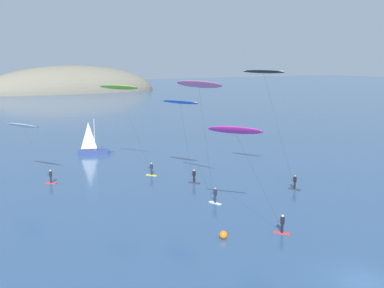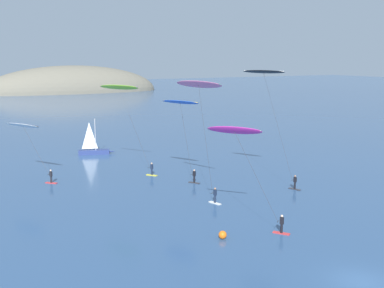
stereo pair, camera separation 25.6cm
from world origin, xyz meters
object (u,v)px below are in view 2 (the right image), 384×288
object	(u,v)px
kitesurfer_white	(25,129)
kitesurfer_lime	(122,94)
sailboat_near	(96,150)
kitesurfer_black	(266,81)
kitesurfer_magenta	(239,140)
kitesurfer_blue	(181,108)
marker_buoy	(223,235)
kitesurfer_pink	(200,93)

from	to	relation	value
kitesurfer_white	kitesurfer_lime	distance (m)	12.96
sailboat_near	kitesurfer_black	distance (m)	32.66
kitesurfer_magenta	kitesurfer_white	size ratio (longest dim) A/B	1.24
kitesurfer_blue	marker_buoy	world-z (taller)	kitesurfer_blue
kitesurfer_white	kitesurfer_lime	size ratio (longest dim) A/B	0.64
kitesurfer_magenta	marker_buoy	bearing A→B (deg)	-148.11
kitesurfer_black	kitesurfer_blue	world-z (taller)	kitesurfer_black
kitesurfer_blue	marker_buoy	bearing A→B (deg)	-107.85
kitesurfer_magenta	marker_buoy	xyz separation A→B (m)	(-2.66, -1.65, -7.75)
sailboat_near	kitesurfer_white	size ratio (longest dim) A/B	0.78
kitesurfer_lime	marker_buoy	size ratio (longest dim) A/B	16.78
kitesurfer_lime	kitesurfer_pink	distance (m)	16.48
kitesurfer_blue	kitesurfer_pink	world-z (taller)	kitesurfer_pink
marker_buoy	kitesurfer_black	bearing A→B (deg)	42.01
kitesurfer_lime	kitesurfer_pink	size ratio (longest dim) A/B	0.91
kitesurfer_lime	kitesurfer_blue	bearing A→B (deg)	-61.47
kitesurfer_magenta	kitesurfer_pink	world-z (taller)	kitesurfer_pink
kitesurfer_pink	marker_buoy	world-z (taller)	kitesurfer_pink
kitesurfer_white	marker_buoy	xyz separation A→B (m)	(10.47, -29.49, -6.02)
kitesurfer_white	kitesurfer_pink	world-z (taller)	kitesurfer_pink
kitesurfer_pink	kitesurfer_blue	bearing A→B (deg)	75.71
sailboat_near	marker_buoy	bearing A→B (deg)	-92.95
kitesurfer_pink	sailboat_near	bearing A→B (deg)	93.84
sailboat_near	kitesurfer_pink	world-z (taller)	kitesurfer_pink
kitesurfer_blue	kitesurfer_lime	world-z (taller)	kitesurfer_lime
kitesurfer_magenta	kitesurfer_pink	bearing A→B (deg)	81.34
kitesurfer_black	kitesurfer_pink	bearing A→B (deg)	-170.88
sailboat_near	kitesurfer_lime	bearing A→B (deg)	-92.00
kitesurfer_black	marker_buoy	bearing A→B (deg)	-137.99
kitesurfer_magenta	kitesurfer_lime	bearing A→B (deg)	92.31
kitesurfer_lime	marker_buoy	world-z (taller)	kitesurfer_lime
sailboat_near	kitesurfer_magenta	world-z (taller)	kitesurfer_magenta
kitesurfer_magenta	marker_buoy	distance (m)	8.35
kitesurfer_white	kitesurfer_magenta	bearing A→B (deg)	-64.75
kitesurfer_magenta	kitesurfer_blue	world-z (taller)	kitesurfer_blue
marker_buoy	kitesurfer_blue	bearing A→B (deg)	72.15
kitesurfer_blue	kitesurfer_lime	bearing A→B (deg)	118.53
kitesurfer_magenta	kitesurfer_lime	size ratio (longest dim) A/B	0.80
kitesurfer_black	marker_buoy	size ratio (longest dim) A/B	19.76
kitesurfer_white	kitesurfer_blue	xyz separation A→B (m)	(16.59, -10.49, 2.75)
sailboat_near	kitesurfer_pink	xyz separation A→B (m)	(1.99, -29.62, 10.94)
kitesurfer_pink	marker_buoy	xyz separation A→B (m)	(-4.08, -11.00, -11.23)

